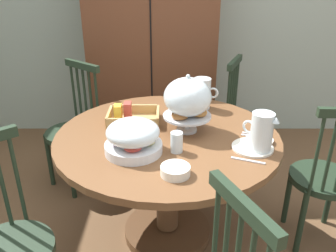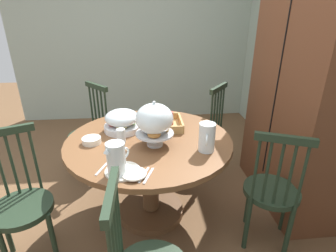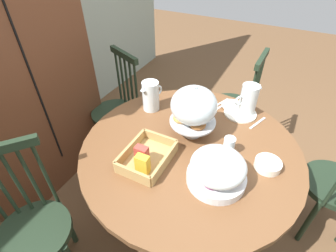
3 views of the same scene
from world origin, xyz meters
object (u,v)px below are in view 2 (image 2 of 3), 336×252
at_px(wooden_armoire, 307,98).
at_px(milk_pitcher, 207,139).
at_px(windsor_chair_near_window, 204,131).
at_px(china_plate_large, 123,171).
at_px(dining_table, 150,160).
at_px(cereal_bowl, 92,140).
at_px(china_plate_small, 134,174).
at_px(windsor_chair_by_cabinet, 90,135).
at_px(orange_juice_pitcher, 116,161).
at_px(drinking_glass, 121,136).
at_px(windsor_chair_host_seat, 272,193).
at_px(pastry_stand_with_dome, 154,120).
at_px(windsor_chair_facing_door, 22,206).
at_px(cereal_basket, 168,122).
at_px(fruit_platter_covered, 122,121).

xyz_separation_m(wooden_armoire, milk_pitcher, (0.37, -0.93, -0.15)).
xyz_separation_m(windsor_chair_near_window, china_plate_large, (1.17, -0.79, 0.29)).
relative_size(dining_table, cereal_bowl, 9.23).
xyz_separation_m(wooden_armoire, china_plate_small, (0.64, -1.44, -0.23)).
xyz_separation_m(windsor_chair_by_cabinet, orange_juice_pitcher, (1.21, 0.40, 0.39)).
bearing_deg(drinking_glass, china_plate_small, 12.89).
bearing_deg(china_plate_small, windsor_chair_near_window, 149.66).
bearing_deg(windsor_chair_host_seat, cereal_bowl, -105.37).
distance_m(windsor_chair_near_window, china_plate_small, 1.45).
height_order(windsor_chair_host_seat, cereal_bowl, windsor_chair_host_seat).
xyz_separation_m(pastry_stand_with_dome, drinking_glass, (-0.07, -0.25, -0.14)).
bearing_deg(pastry_stand_with_dome, windsor_chair_host_seat, 71.35).
bearing_deg(windsor_chair_facing_door, cereal_basket, 119.31).
height_order(wooden_armoire, windsor_chair_host_seat, wooden_armoire).
bearing_deg(fruit_platter_covered, windsor_chair_by_cabinet, -144.64).
height_order(wooden_armoire, windsor_chair_by_cabinet, wooden_armoire).
bearing_deg(windsor_chair_facing_door, orange_juice_pitcher, 79.73).
bearing_deg(milk_pitcher, dining_table, -120.08).
bearing_deg(cereal_basket, orange_juice_pitcher, -27.89).
bearing_deg(cereal_basket, china_plate_small, -20.44).
distance_m(windsor_chair_facing_door, china_plate_small, 0.84).
distance_m(milk_pitcher, china_plate_small, 0.58).
height_order(cereal_basket, china_plate_large, cereal_basket).
distance_m(fruit_platter_covered, orange_juice_pitcher, 0.66).
bearing_deg(cereal_basket, cereal_bowl, -66.52).
bearing_deg(orange_juice_pitcher, fruit_platter_covered, -179.35).
relative_size(pastry_stand_with_dome, orange_juice_pitcher, 1.59).
bearing_deg(windsor_chair_by_cabinet, drinking_glass, 27.04).
distance_m(windsor_chair_near_window, windsor_chair_by_cabinet, 1.22).
relative_size(windsor_chair_host_seat, orange_juice_pitcher, 4.52).
distance_m(china_plate_large, cereal_bowl, 0.49).
bearing_deg(china_plate_large, windsor_chair_by_cabinet, -160.03).
height_order(windsor_chair_facing_door, orange_juice_pitcher, windsor_chair_facing_door).
bearing_deg(dining_table, windsor_chair_host_seat, 65.61).
relative_size(dining_table, windsor_chair_by_cabinet, 1.33).
distance_m(orange_juice_pitcher, china_plate_large, 0.10).
xyz_separation_m(windsor_chair_facing_door, china_plate_large, (0.09, 0.70, 0.29)).
xyz_separation_m(wooden_armoire, windsor_chair_by_cabinet, (-0.59, -1.94, -0.53)).
height_order(orange_juice_pitcher, china_plate_large, orange_juice_pitcher).
height_order(windsor_chair_host_seat, fruit_platter_covered, windsor_chair_host_seat).
bearing_deg(milk_pitcher, cereal_basket, -153.05).
bearing_deg(pastry_stand_with_dome, cereal_basket, 159.40).
bearing_deg(milk_pitcher, china_plate_large, -69.07).
bearing_deg(windsor_chair_by_cabinet, windsor_chair_host_seat, 52.68).
bearing_deg(windsor_chair_near_window, windsor_chair_facing_door, -54.02).
height_order(windsor_chair_near_window, windsor_chair_facing_door, same).
bearing_deg(fruit_platter_covered, milk_pitcher, 56.44).
bearing_deg(orange_juice_pitcher, china_plate_large, 134.57).
relative_size(milk_pitcher, cereal_bowl, 1.49).
bearing_deg(dining_table, windsor_chair_near_window, 139.54).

